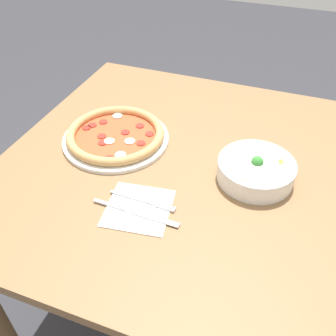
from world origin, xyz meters
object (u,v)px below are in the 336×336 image
fork (142,200)px  pizza (116,136)px  knife (132,211)px  bowl (255,170)px

fork → pizza: bearing=131.0°
knife → bowl: bearing=42.5°
pizza → knife: bearing=33.4°
fork → knife: same height
pizza → fork: (0.21, 0.18, -0.01)m
pizza → bowl: 0.43m
knife → fork: bearing=80.7°
fork → knife: bearing=-99.3°
pizza → knife: size_ratio=1.41×
pizza → bowl: (0.03, 0.42, 0.01)m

